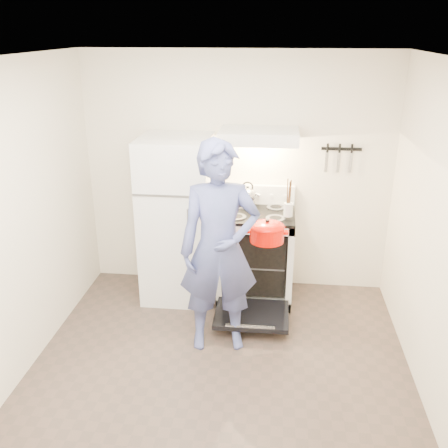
{
  "coord_description": "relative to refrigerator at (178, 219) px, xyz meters",
  "views": [
    {
      "loc": [
        0.42,
        -3.24,
        2.69
      ],
      "look_at": [
        -0.05,
        1.0,
        1.0
      ],
      "focal_mm": 40.0,
      "sensor_mm": 36.0,
      "label": 1
    }
  ],
  "objects": [
    {
      "name": "floor",
      "position": [
        0.58,
        -1.45,
        -0.85
      ],
      "size": [
        3.6,
        3.6,
        0.0
      ],
      "primitive_type": "plane",
      "color": "#4A3931",
      "rests_on": "ground"
    },
    {
      "name": "back_wall",
      "position": [
        0.58,
        0.35,
        0.4
      ],
      "size": [
        3.2,
        0.02,
        2.5
      ],
      "primitive_type": "cube",
      "color": "beige",
      "rests_on": "ground"
    },
    {
      "name": "refrigerator",
      "position": [
        0.0,
        0.0,
        0.0
      ],
      "size": [
        0.7,
        0.7,
        1.7
      ],
      "primitive_type": "cube",
      "color": "silver",
      "rests_on": "floor"
    },
    {
      "name": "stove_body",
      "position": [
        0.81,
        0.02,
        -0.39
      ],
      "size": [
        0.76,
        0.65,
        0.92
      ],
      "primitive_type": "cube",
      "color": "silver",
      "rests_on": "floor"
    },
    {
      "name": "cooktop",
      "position": [
        0.81,
        0.02,
        0.09
      ],
      "size": [
        0.76,
        0.65,
        0.03
      ],
      "primitive_type": "cube",
      "color": "black",
      "rests_on": "stove_body"
    },
    {
      "name": "backsplash",
      "position": [
        0.81,
        0.31,
        0.2
      ],
      "size": [
        0.76,
        0.07,
        0.2
      ],
      "primitive_type": "cube",
      "color": "silver",
      "rests_on": "cooktop"
    },
    {
      "name": "oven_door",
      "position": [
        0.81,
        -0.57,
        -0.72
      ],
      "size": [
        0.7,
        0.54,
        0.04
      ],
      "primitive_type": "cube",
      "color": "black",
      "rests_on": "floor"
    },
    {
      "name": "oven_rack",
      "position": [
        0.81,
        0.02,
        -0.41
      ],
      "size": [
        0.6,
        0.52,
        0.01
      ],
      "primitive_type": "cube",
      "color": "slate",
      "rests_on": "stove_body"
    },
    {
      "name": "range_hood",
      "position": [
        0.81,
        0.1,
        0.86
      ],
      "size": [
        0.76,
        0.5,
        0.12
      ],
      "primitive_type": "cube",
      "color": "silver",
      "rests_on": "back_wall"
    },
    {
      "name": "knife_strip",
      "position": [
        1.63,
        0.33,
        0.7
      ],
      "size": [
        0.4,
        0.02,
        0.03
      ],
      "primitive_type": "cube",
      "color": "black",
      "rests_on": "back_wall"
    },
    {
      "name": "pizza_stone",
      "position": [
        0.83,
        0.05,
        -0.4
      ],
      "size": [
        0.31,
        0.31,
        0.02
      ],
      "primitive_type": "cylinder",
      "color": "#967852",
      "rests_on": "oven_rack"
    },
    {
      "name": "tea_kettle",
      "position": [
        0.7,
        0.2,
        0.23
      ],
      "size": [
        0.22,
        0.18,
        0.26
      ],
      "primitive_type": null,
      "color": "#B8B8BD",
      "rests_on": "cooktop"
    },
    {
      "name": "utensil_jar",
      "position": [
        1.12,
        -0.12,
        0.2
      ],
      "size": [
        0.1,
        0.1,
        0.13
      ],
      "primitive_type": "cylinder",
      "rotation": [
        0.0,
        0.0,
        0.1
      ],
      "color": "silver",
      "rests_on": "cooktop"
    },
    {
      "name": "person",
      "position": [
        0.54,
        -0.87,
        0.09
      ],
      "size": [
        0.76,
        0.57,
        1.87
      ],
      "primitive_type": "imported",
      "rotation": [
        0.0,
        0.0,
        0.19
      ],
      "color": "navy",
      "rests_on": "floor"
    },
    {
      "name": "dutch_oven",
      "position": [
        0.93,
        -0.54,
        0.11
      ],
      "size": [
        0.38,
        0.31,
        0.24
      ],
      "primitive_type": null,
      "color": "#D90B00",
      "rests_on": "person"
    }
  ]
}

